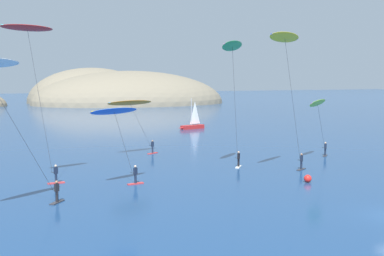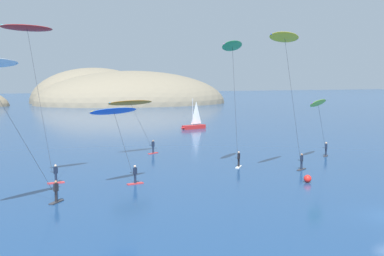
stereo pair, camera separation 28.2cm
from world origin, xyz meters
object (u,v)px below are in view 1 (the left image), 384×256
kitesurfer_yellow (286,48)px  kitesurfer_lime (318,108)px  kitesurfer_red (30,44)px  kitesurfer_blue (116,118)px  sailboat_near (191,125)px  kitesurfer_green (233,56)px  kitesurfer_orange (131,106)px  marker_buoy (308,179)px

kitesurfer_yellow → kitesurfer_lime: kitesurfer_yellow is taller
kitesurfer_red → kitesurfer_yellow: bearing=-13.2°
kitesurfer_red → kitesurfer_blue: 9.58m
sailboat_near → kitesurfer_green: 42.70m
kitesurfer_red → kitesurfer_blue: kitesurfer_red is taller
sailboat_near → kitesurfer_lime: kitesurfer_lime is taller
sailboat_near → kitesurfer_yellow: 46.42m
kitesurfer_lime → kitesurfer_orange: bearing=149.1°
kitesurfer_yellow → kitesurfer_green: 5.65m
kitesurfer_yellow → kitesurfer_lime: bearing=35.2°
kitesurfer_yellow → kitesurfer_green: (-3.09, 4.69, -0.62)m
kitesurfer_blue → kitesurfer_green: bearing=12.4°
kitesurfer_orange → kitesurfer_lime: bearing=-30.9°
sailboat_near → marker_buoy: bearing=-101.5°
marker_buoy → kitesurfer_orange: bearing=115.8°
marker_buoy → kitesurfer_blue: bearing=163.2°
sailboat_near → marker_buoy: 47.88m
sailboat_near → kitesurfer_lime: size_ratio=0.83×
marker_buoy → kitesurfer_yellow: bearing=98.1°
kitesurfer_blue → kitesurfer_yellow: kitesurfer_yellow is taller
sailboat_near → kitesurfer_red: kitesurfer_red is taller
kitesurfer_blue → sailboat_near: bearing=58.3°
sailboat_near → marker_buoy: (-9.53, -46.92, -0.29)m
sailboat_near → kitesurfer_blue: size_ratio=0.84×
kitesurfer_green → kitesurfer_lime: size_ratio=1.85×
kitesurfer_lime → marker_buoy: size_ratio=10.18×
sailboat_near → kitesurfer_red: size_ratio=0.43×
sailboat_near → marker_buoy: sailboat_near is taller
kitesurfer_blue → kitesurfer_orange: bearing=68.5°
sailboat_near → kitesurfer_red: bearing=-130.0°
kitesurfer_red → kitesurfer_orange: 18.94m
kitesurfer_red → marker_buoy: size_ratio=19.91×
marker_buoy → sailboat_near: bearing=78.5°
sailboat_near → kitesurfer_yellow: (-9.98, -43.82, 11.63)m
kitesurfer_green → kitesurfer_orange: bearing=116.6°
kitesurfer_blue → kitesurfer_green: kitesurfer_green is taller
kitesurfer_green → kitesurfer_orange: (-6.57, 13.13, -5.53)m
kitesurfer_green → kitesurfer_lime: (12.34, 1.83, -5.61)m
kitesurfer_blue → kitesurfer_yellow: (15.95, -1.85, 6.18)m
kitesurfer_yellow → kitesurfer_green: size_ratio=1.04×
kitesurfer_blue → marker_buoy: kitesurfer_blue is taller
kitesurfer_red → kitesurfer_green: (19.29, -0.55, -0.69)m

